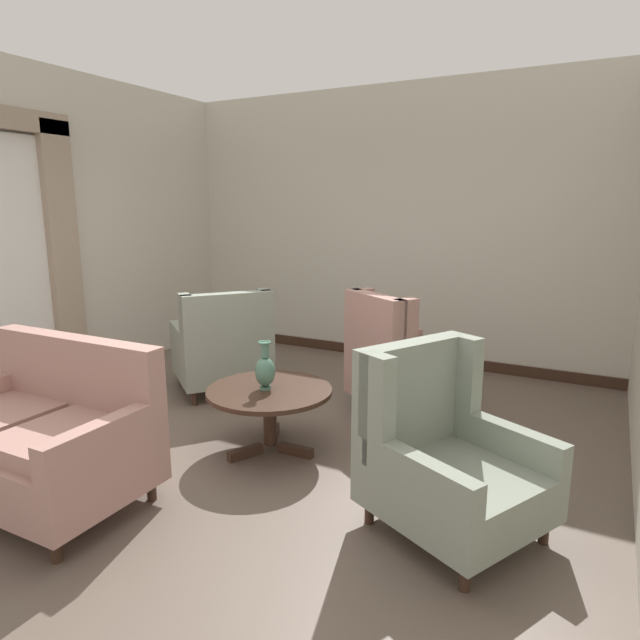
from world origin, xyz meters
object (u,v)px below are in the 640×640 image
armchair_beside_settee (396,363)px  armchair_far_left (444,456)px  coffee_table (270,399)px  settee (41,437)px  armchair_near_sideboard (223,349)px  porcelain_vase (265,370)px

armchair_beside_settee → armchair_far_left: 1.79m
coffee_table → settee: 1.53m
coffee_table → armchair_near_sideboard: size_ratio=0.77×
armchair_far_left → porcelain_vase: bearing=102.6°
coffee_table → settee: settee is taller
coffee_table → armchair_near_sideboard: (-1.15, 0.91, 0.03)m
armchair_near_sideboard → coffee_table: bearing=90.1°
armchair_beside_settee → armchair_near_sideboard: bearing=42.2°
settee → armchair_near_sideboard: 2.19m
coffee_table → armchair_beside_settee: 1.31m
settee → porcelain_vase: bearing=55.2°
coffee_table → settee: (-0.86, -1.27, 0.01)m
settee → armchair_near_sideboard: (-0.28, 2.18, 0.02)m
armchair_beside_settee → armchair_near_sideboard: (-1.71, -0.28, -0.03)m
armchair_near_sideboard → armchair_beside_settee: bearing=137.6°
settee → armchair_far_left: bearing=20.5°
settee → armchair_beside_settee: size_ratio=1.30×
porcelain_vase → armchair_far_left: 1.51m
armchair_near_sideboard → porcelain_vase: bearing=88.9°
armchair_beside_settee → armchair_far_left: (0.86, -1.57, -0.03)m
armchair_far_left → settee: bearing=137.7°
porcelain_vase → armchair_beside_settee: armchair_beside_settee is taller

